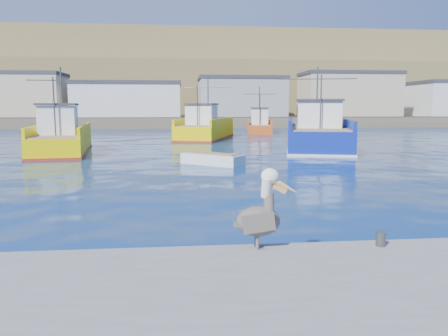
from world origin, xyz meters
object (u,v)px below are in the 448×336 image
(trawler_yellow_b, at_px, (205,129))
(boat_orange, at_px, (259,125))
(skiff_mid, at_px, (212,160))
(trawler_blue, at_px, (317,134))
(trawler_yellow_a, at_px, (62,139))
(pelican, at_px, (261,214))

(trawler_yellow_b, height_order, boat_orange, trawler_yellow_b)
(trawler_yellow_b, xyz_separation_m, skiff_mid, (-0.80, -21.07, -0.79))
(skiff_mid, bearing_deg, trawler_blue, 44.45)
(trawler_yellow_a, bearing_deg, boat_orange, 50.43)
(trawler_yellow_b, distance_m, pelican, 38.10)
(trawler_yellow_b, distance_m, boat_orange, 12.26)
(boat_orange, bearing_deg, pelican, -100.37)
(trawler_yellow_b, bearing_deg, trawler_blue, -54.86)
(trawler_yellow_a, bearing_deg, trawler_blue, 4.13)
(trawler_yellow_a, xyz_separation_m, trawler_blue, (19.84, 1.43, 0.14))
(skiff_mid, bearing_deg, pelican, -90.96)
(boat_orange, bearing_deg, trawler_yellow_b, -128.50)
(pelican, bearing_deg, trawler_yellow_a, 112.69)
(trawler_blue, distance_m, boat_orange, 21.61)
(boat_orange, bearing_deg, trawler_blue, -87.85)
(trawler_blue, height_order, pelican, trawler_blue)
(trawler_blue, xyz_separation_m, skiff_mid, (-9.25, -9.07, -0.89))
(trawler_yellow_b, height_order, pelican, trawler_yellow_b)
(trawler_yellow_b, relative_size, boat_orange, 1.45)
(boat_orange, xyz_separation_m, pelican, (-8.72, -47.68, 0.19))
(trawler_yellow_a, bearing_deg, pelican, -67.31)
(boat_orange, distance_m, skiff_mid, 31.81)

